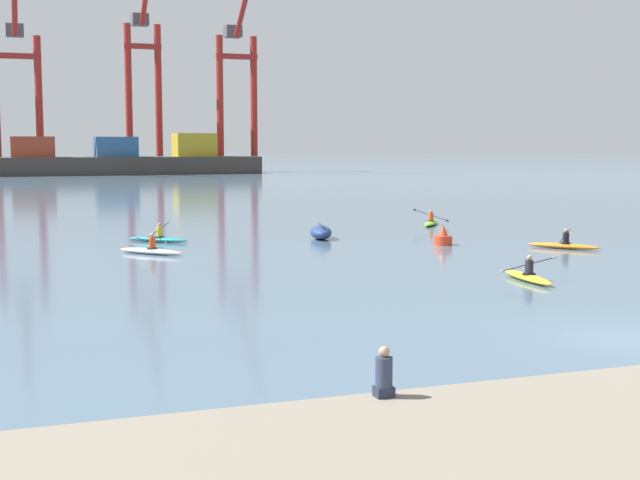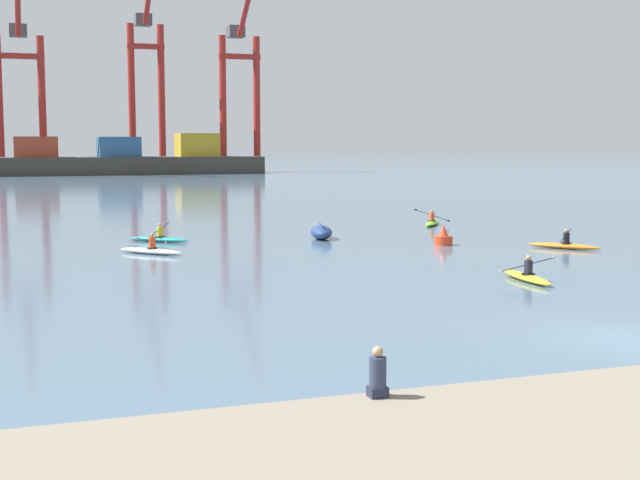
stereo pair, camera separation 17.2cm
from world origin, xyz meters
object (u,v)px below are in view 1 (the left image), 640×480
(gantry_crane_west_mid, at_px, (17,75))
(kayak_white, at_px, (151,250))
(channel_buoy, at_px, (443,238))
(gantry_crane_east_mid, at_px, (144,70))
(kayak_orange, at_px, (564,245))
(kayak_lime, at_px, (431,222))
(seated_onlooker, at_px, (384,374))
(capsized_dinghy, at_px, (321,232))
(kayak_yellow, at_px, (528,276))
(gantry_crane_east, at_px, (238,75))
(kayak_teal, at_px, (158,239))
(container_barge, at_px, (117,161))

(gantry_crane_west_mid, relative_size, kayak_white, 11.77)
(gantry_crane_west_mid, relative_size, channel_buoy, 34.18)
(gantry_crane_east_mid, relative_size, channel_buoy, 37.15)
(kayak_orange, distance_m, kayak_lime, 12.88)
(gantry_crane_east_mid, height_order, seated_onlooker, gantry_crane_east_mid)
(kayak_white, relative_size, seated_onlooker, 3.24)
(capsized_dinghy, xyz_separation_m, kayak_white, (-9.32, -3.36, -0.18))
(capsized_dinghy, height_order, kayak_orange, kayak_orange)
(kayak_yellow, bearing_deg, gantry_crane_east, 80.32)
(gantry_crane_west_mid, height_order, kayak_lime, gantry_crane_west_mid)
(gantry_crane_east, bearing_deg, kayak_teal, -106.60)
(gantry_crane_east, xyz_separation_m, kayak_lime, (-14.20, -101.48, -16.57))
(gantry_crane_west_mid, distance_m, kayak_yellow, 127.55)
(channel_buoy, xyz_separation_m, kayak_white, (-14.00, 1.27, -0.19))
(gantry_crane_west_mid, xyz_separation_m, kayak_lime, (21.82, -104.88, -15.89))
(channel_buoy, bearing_deg, capsized_dinghy, 135.29)
(gantry_crane_east, height_order, kayak_orange, gantry_crane_east)
(gantry_crane_east_mid, height_order, kayak_lime, gantry_crane_east_mid)
(container_barge, bearing_deg, gantry_crane_east, 14.53)
(capsized_dinghy, bearing_deg, gantry_crane_east_mid, 85.99)
(kayak_teal, bearing_deg, kayak_white, -103.07)
(channel_buoy, distance_m, kayak_orange, 5.69)
(gantry_crane_east_mid, height_order, kayak_orange, gantry_crane_east_mid)
(gantry_crane_east, bearing_deg, capsized_dinghy, -102.25)
(capsized_dinghy, bearing_deg, kayak_orange, -40.00)
(container_barge, distance_m, kayak_orange, 109.09)
(container_barge, height_order, channel_buoy, container_barge)
(gantry_crane_east, xyz_separation_m, channel_buoy, (-18.44, -111.12, -16.38))
(kayak_yellow, relative_size, kayak_white, 1.18)
(gantry_crane_east, relative_size, seated_onlooker, 40.42)
(gantry_crane_east, bearing_deg, gantry_crane_west_mid, 174.61)
(gantry_crane_east_mid, relative_size, kayak_teal, 12.53)
(gantry_crane_east, height_order, channel_buoy, gantry_crane_east)
(seated_onlooker, bearing_deg, gantry_crane_east, 76.55)
(kayak_yellow, bearing_deg, container_barge, 90.27)
(gantry_crane_east, xyz_separation_m, kayak_teal, (-31.32, -105.07, -16.57))
(channel_buoy, xyz_separation_m, kayak_orange, (4.69, -3.23, -0.19))
(gantry_crane_west_mid, relative_size, capsized_dinghy, 12.25)
(container_barge, height_order, capsized_dinghy, container_barge)
(kayak_white, bearing_deg, kayak_teal, 76.93)
(capsized_dinghy, distance_m, kayak_orange, 12.23)
(gantry_crane_east_mid, height_order, kayak_white, gantry_crane_east_mid)
(gantry_crane_west_mid, xyz_separation_m, kayak_teal, (4.69, -108.47, -15.89))
(gantry_crane_east, bearing_deg, kayak_yellow, -99.68)
(kayak_orange, bearing_deg, seated_onlooker, -131.28)
(gantry_crane_east, distance_m, kayak_teal, 110.89)
(channel_buoy, relative_size, kayak_lime, 0.32)
(container_barge, xyz_separation_m, kayak_yellow, (0.54, -116.70, -2.05))
(gantry_crane_west_mid, bearing_deg, kayak_white, -88.19)
(kayak_white, relative_size, kayak_lime, 0.94)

